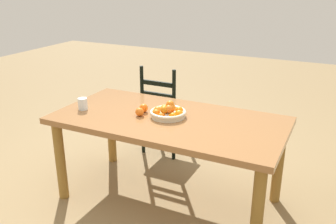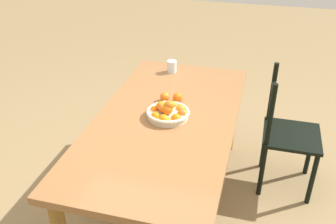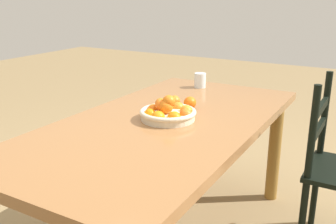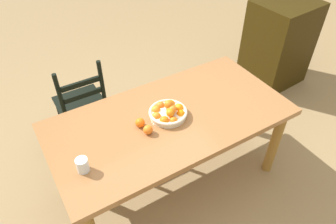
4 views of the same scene
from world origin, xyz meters
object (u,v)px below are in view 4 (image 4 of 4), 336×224
(orange_loose_0, at_px, (148,130))
(drinking_glass, at_px, (82,165))
(cabinet, at_px, (278,43))
(fruit_bowl, at_px, (168,112))
(dining_table, at_px, (170,126))
(orange_loose_1, at_px, (140,123))
(chair_near_window, at_px, (82,106))

(orange_loose_0, height_order, drinking_glass, drinking_glass)
(cabinet, height_order, fruit_bowl, cabinet)
(fruit_bowl, xyz_separation_m, orange_loose_0, (-0.21, -0.08, -0.00))
(dining_table, distance_m, fruit_bowl, 0.13)
(dining_table, distance_m, cabinet, 1.98)
(fruit_bowl, bearing_deg, dining_table, -51.66)
(cabinet, relative_size, drinking_glass, 10.09)
(dining_table, xyz_separation_m, drinking_glass, (-0.71, -0.14, 0.14))
(fruit_bowl, distance_m, orange_loose_1, 0.22)
(dining_table, bearing_deg, cabinet, 19.39)
(cabinet, bearing_deg, dining_table, -164.87)
(drinking_glass, bearing_deg, fruit_bowl, 12.44)
(chair_near_window, distance_m, drinking_glass, 1.04)
(dining_table, xyz_separation_m, orange_loose_0, (-0.22, -0.07, 0.13))
(drinking_glass, bearing_deg, orange_loose_1, 19.07)
(chair_near_window, bearing_deg, orange_loose_1, 105.13)
(cabinet, bearing_deg, chair_near_window, 172.05)
(orange_loose_0, xyz_separation_m, drinking_glass, (-0.49, -0.08, 0.02))
(dining_table, relative_size, cabinet, 1.83)
(orange_loose_0, bearing_deg, orange_loose_1, 99.01)
(fruit_bowl, relative_size, drinking_glass, 2.93)
(fruit_bowl, relative_size, orange_loose_1, 4.15)
(chair_near_window, height_order, orange_loose_0, chair_near_window)
(dining_table, xyz_separation_m, chair_near_window, (-0.44, 0.80, -0.19))
(dining_table, xyz_separation_m, fruit_bowl, (-0.01, 0.01, 0.13))
(chair_near_window, bearing_deg, fruit_bowl, 118.89)
(dining_table, height_order, orange_loose_0, orange_loose_0)
(dining_table, xyz_separation_m, cabinet, (1.86, 0.66, -0.15))
(cabinet, relative_size, orange_loose_0, 14.64)
(orange_loose_0, relative_size, drinking_glass, 0.69)
(dining_table, relative_size, orange_loose_1, 26.10)
(cabinet, bearing_deg, orange_loose_0, -165.17)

